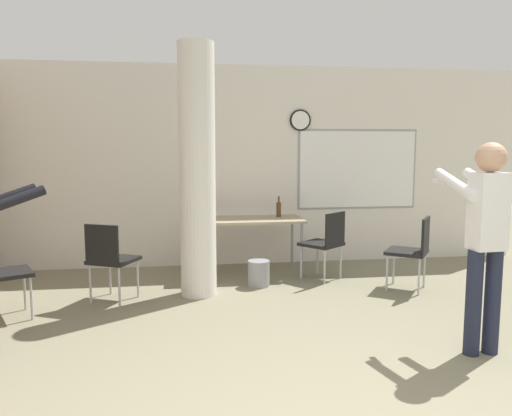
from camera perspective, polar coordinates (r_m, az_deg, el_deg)
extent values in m
cube|color=silver|center=(7.13, -0.52, 4.79)|extent=(8.00, 0.12, 2.80)
cylinder|color=black|center=(7.19, 5.08, 9.97)|extent=(0.30, 0.03, 0.30)
cylinder|color=white|center=(7.17, 5.10, 9.97)|extent=(0.25, 0.01, 0.25)
cube|color=#99999E|center=(7.44, 11.51, 4.36)|extent=(1.78, 0.01, 1.16)
cube|color=white|center=(7.43, 11.53, 4.36)|extent=(1.72, 0.02, 1.10)
cylinder|color=silver|center=(5.58, -6.72, 4.13)|extent=(0.40, 0.40, 2.80)
cube|color=tan|center=(6.56, -0.82, -1.34)|extent=(1.41, 0.69, 0.03)
cylinder|color=gray|center=(6.30, -6.36, -5.15)|extent=(0.04, 0.04, 0.71)
cylinder|color=gray|center=(6.46, 5.22, -4.82)|extent=(0.04, 0.04, 0.71)
cylinder|color=gray|center=(6.86, -6.50, -4.15)|extent=(0.04, 0.04, 0.71)
cylinder|color=gray|center=(7.01, 4.15, -3.88)|extent=(0.04, 0.04, 0.71)
cylinder|color=#4C3319|center=(6.71, 2.61, -0.19)|extent=(0.06, 0.06, 0.19)
cylinder|color=#4C3319|center=(6.70, 2.61, 0.99)|extent=(0.03, 0.03, 0.08)
cylinder|color=gray|center=(6.08, 0.31, -7.47)|extent=(0.26, 0.26, 0.31)
cube|color=black|center=(5.47, -26.62, -6.70)|extent=(0.59, 0.59, 0.04)
cylinder|color=#B7B7BC|center=(5.38, -24.29, -9.39)|extent=(0.02, 0.02, 0.43)
cylinder|color=#B7B7BC|center=(5.72, -24.93, -8.45)|extent=(0.02, 0.02, 0.43)
cube|color=black|center=(6.13, 16.83, -4.82)|extent=(0.61, 0.61, 0.04)
cube|color=black|center=(6.06, 18.81, -2.92)|extent=(0.25, 0.34, 0.40)
cylinder|color=#B7B7BC|center=(6.39, 15.46, -6.46)|extent=(0.02, 0.02, 0.43)
cylinder|color=#B7B7BC|center=(6.05, 14.74, -7.20)|extent=(0.02, 0.02, 0.43)
cylinder|color=#B7B7BC|center=(6.33, 18.67, -6.71)|extent=(0.02, 0.02, 0.43)
cylinder|color=#B7B7BC|center=(5.98, 18.13, -7.47)|extent=(0.02, 0.02, 0.43)
cube|color=black|center=(5.67, -15.95, -5.74)|extent=(0.59, 0.59, 0.04)
cube|color=black|center=(5.46, -17.23, -3.91)|extent=(0.37, 0.20, 0.40)
cylinder|color=#B7B7BC|center=(5.78, -13.36, -7.83)|extent=(0.02, 0.02, 0.43)
cylinder|color=#B7B7BC|center=(5.97, -16.34, -7.44)|extent=(0.02, 0.02, 0.43)
cylinder|color=#B7B7BC|center=(5.48, -15.35, -8.69)|extent=(0.02, 0.02, 0.43)
cylinder|color=#B7B7BC|center=(5.69, -18.41, -8.24)|extent=(0.02, 0.02, 0.43)
cube|color=black|center=(6.40, 7.46, -4.10)|extent=(0.62, 0.62, 0.04)
cube|color=black|center=(6.25, 9.04, -2.34)|extent=(0.32, 0.28, 0.40)
cylinder|color=#B7B7BC|center=(6.69, 7.04, -5.65)|extent=(0.02, 0.02, 0.43)
cylinder|color=#B7B7BC|center=(6.41, 5.17, -6.20)|extent=(0.02, 0.02, 0.43)
cylinder|color=#B7B7BC|center=(6.50, 9.65, -6.09)|extent=(0.02, 0.02, 0.43)
cylinder|color=#B7B7BC|center=(6.20, 7.84, -6.68)|extent=(0.02, 0.02, 0.43)
cylinder|color=black|center=(4.35, -26.00, 0.76)|extent=(0.47, 0.33, 0.23)
cylinder|color=black|center=(4.60, -26.73, 1.02)|extent=(0.47, 0.33, 0.23)
cylinder|color=#1E2338|center=(4.52, 25.40, -9.63)|extent=(0.13, 0.13, 0.86)
cylinder|color=#1E2338|center=(4.43, 23.60, -9.90)|extent=(0.13, 0.13, 0.86)
cube|color=white|center=(4.33, 25.00, -0.34)|extent=(0.26, 0.21, 0.61)
sphere|color=tan|center=(4.30, 25.29, 5.26)|extent=(0.23, 0.23, 0.23)
cylinder|color=white|center=(4.59, 24.72, 2.54)|extent=(0.12, 0.55, 0.25)
cylinder|color=white|center=(4.43, 21.82, 2.55)|extent=(0.12, 0.55, 0.25)
cube|color=white|center=(4.64, 20.17, 2.85)|extent=(0.04, 0.13, 0.04)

